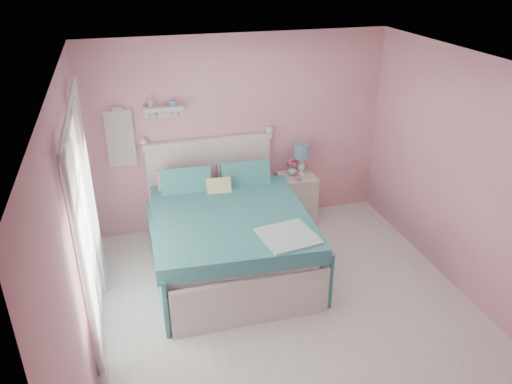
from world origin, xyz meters
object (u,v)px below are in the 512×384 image
vase (292,170)px  teacup (298,178)px  table_lamp (301,153)px  nightstand (296,198)px  bed (228,236)px

vase → teacup: 0.19m
table_lamp → nightstand: bearing=-139.2°
nightstand → table_lamp: bearing=40.8°
vase → teacup: bearing=-82.5°
nightstand → vase: size_ratio=4.68×
nightstand → teacup: teacup is taller
teacup → nightstand: bearing=72.7°
nightstand → teacup: bearing=-107.3°
bed → teacup: 1.39m
nightstand → vase: 0.43m
nightstand → teacup: size_ratio=7.47×
bed → table_lamp: bearing=39.7°
bed → table_lamp: size_ratio=5.17×
table_lamp → vase: size_ratio=2.95×
table_lamp → bed: bearing=-143.9°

